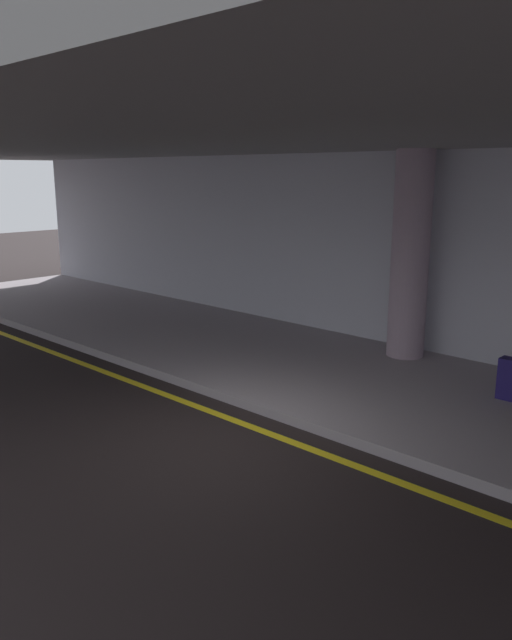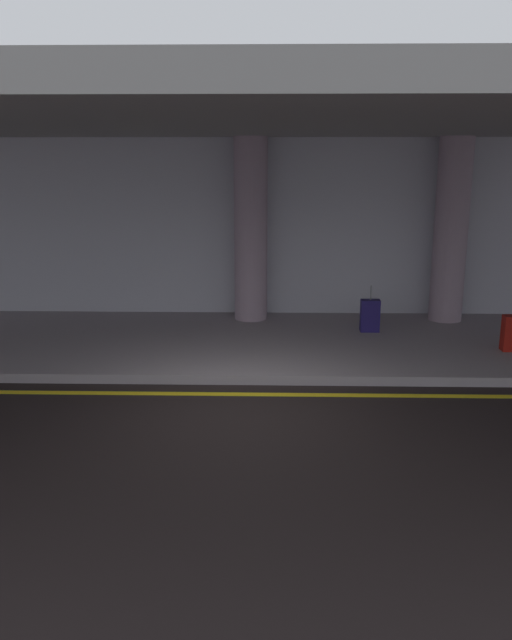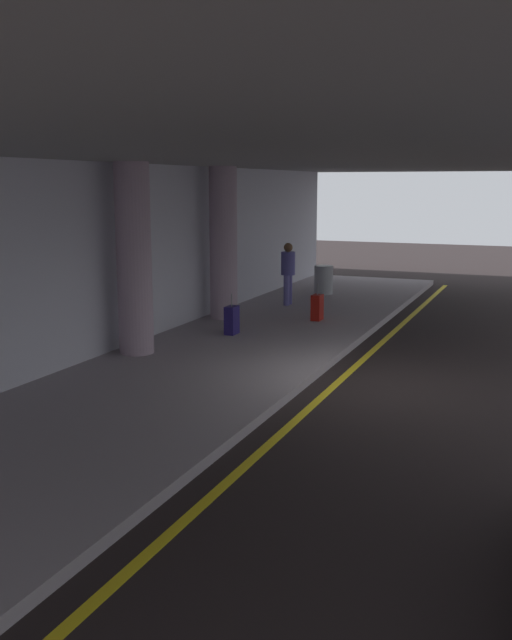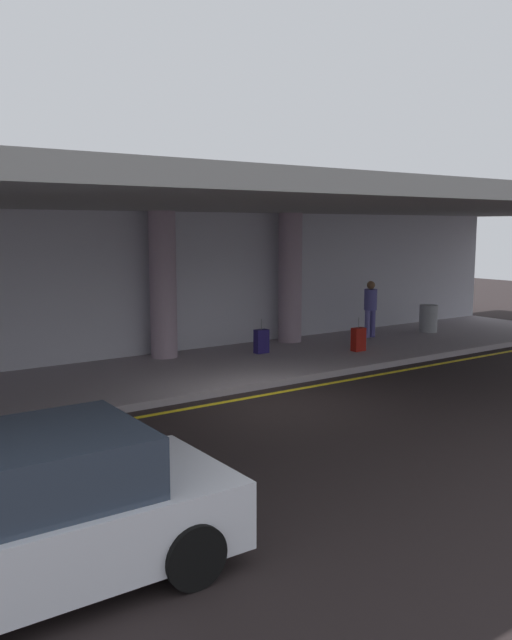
% 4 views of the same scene
% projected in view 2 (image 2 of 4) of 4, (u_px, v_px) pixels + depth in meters
% --- Properties ---
extents(ground_plane, '(60.00, 60.00, 0.00)m').
position_uv_depth(ground_plane, '(240.00, 410.00, 9.02)').
color(ground_plane, black).
extents(sidewalk, '(26.00, 4.20, 0.15)m').
position_uv_depth(sidewalk, '(248.00, 343.00, 12.01)').
color(sidewalk, gray).
rests_on(sidewalk, ground).
extents(lane_stripe_yellow, '(26.00, 0.14, 0.01)m').
position_uv_depth(lane_stripe_yellow, '(242.00, 394.00, 9.60)').
color(lane_stripe_yellow, yellow).
rests_on(lane_stripe_yellow, ground).
extents(support_column_far_left, '(0.67, 0.67, 3.65)m').
position_uv_depth(support_column_far_left, '(251.00, 230.00, 13.07)').
color(support_column_far_left, gray).
rests_on(support_column_far_left, sidewalk).
extents(support_column_left_mid, '(0.67, 0.67, 3.65)m').
position_uv_depth(support_column_left_mid, '(451.00, 231.00, 12.97)').
color(support_column_left_mid, gray).
rests_on(support_column_left_mid, sidewalk).
extents(ceiling_overhang, '(28.00, 13.20, 0.30)m').
position_uv_depth(ceiling_overhang, '(246.00, 123.00, 10.58)').
color(ceiling_overhang, gray).
rests_on(ceiling_overhang, support_column_far_left).
extents(terminal_back_wall, '(26.00, 0.30, 3.80)m').
position_uv_depth(terminal_back_wall, '(252.00, 230.00, 13.75)').
color(terminal_back_wall, '#B3B3BF').
rests_on(terminal_back_wall, ground).
extents(suitcase_upright_secondary, '(0.36, 0.22, 0.90)m').
position_uv_depth(suitcase_upright_secondary, '(370.00, 316.00, 12.43)').
color(suitcase_upright_secondary, '#1D1654').
rests_on(suitcase_upright_secondary, sidewalk).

